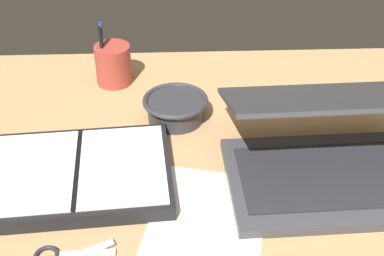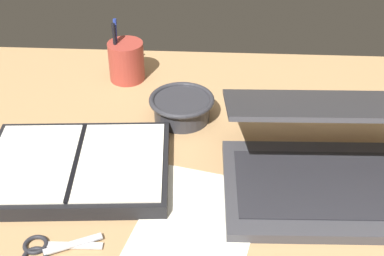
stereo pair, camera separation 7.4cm
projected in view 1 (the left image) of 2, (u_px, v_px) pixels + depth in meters
The scene contains 6 objects.
desk_top at pixel (201, 187), 94.14cm from camera, with size 140.00×100.00×2.00cm, color tan.
laptop at pixel (325, 151), 92.61cm from camera, with size 34.94×32.06×17.69cm.
bowl at pixel (176, 108), 108.22cm from camera, with size 13.31×13.31×5.04cm.
pen_cup at pixel (113, 64), 119.50cm from camera, with size 7.98×7.98×14.24cm.
planner at pixel (78, 174), 93.25cm from camera, with size 33.96×26.14×3.20cm.
paper_sheet_front at pixel (207, 228), 84.63cm from camera, with size 18.25×27.88×0.16cm, color silver.
Camera 1 is at (-4.52, -70.71, 63.88)cm, focal length 50.00 mm.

